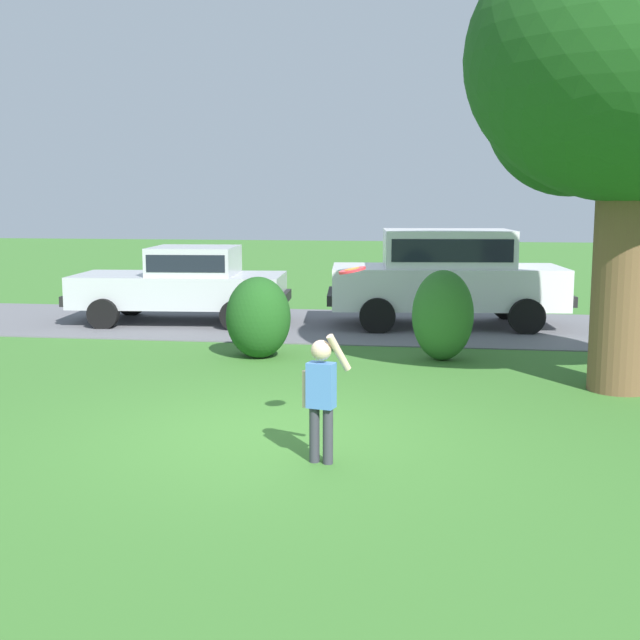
{
  "coord_description": "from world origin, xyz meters",
  "views": [
    {
      "loc": [
        1.71,
        -8.57,
        2.55
      ],
      "look_at": [
        0.3,
        1.06,
        1.1
      ],
      "focal_mm": 46.33,
      "sensor_mm": 36.0,
      "label": 1
    }
  ],
  "objects_px": {
    "parked_suv": "(447,273)",
    "frisbee": "(352,270)",
    "child_thrower": "(321,391)",
    "parked_sedan": "(184,282)"
  },
  "relations": [
    {
      "from": "parked_sedan",
      "to": "child_thrower",
      "type": "relative_size",
      "value": 3.51
    },
    {
      "from": "parked_suv",
      "to": "frisbee",
      "type": "bearing_deg",
      "value": -97.06
    },
    {
      "from": "child_thrower",
      "to": "parked_sedan",
      "type": "bearing_deg",
      "value": 115.41
    },
    {
      "from": "parked_sedan",
      "to": "frisbee",
      "type": "xyz_separation_m",
      "value": [
        4.28,
        -7.9,
        0.98
      ]
    },
    {
      "from": "parked_suv",
      "to": "child_thrower",
      "type": "height_order",
      "value": "parked_suv"
    },
    {
      "from": "parked_sedan",
      "to": "child_thrower",
      "type": "height_order",
      "value": "parked_sedan"
    },
    {
      "from": "parked_suv",
      "to": "child_thrower",
      "type": "relative_size",
      "value": 3.78
    },
    {
      "from": "parked_sedan",
      "to": "frisbee",
      "type": "relative_size",
      "value": 16.11
    },
    {
      "from": "parked_suv",
      "to": "frisbee",
      "type": "height_order",
      "value": "parked_suv"
    },
    {
      "from": "parked_suv",
      "to": "frisbee",
      "type": "distance_m",
      "value": 8.28
    }
  ]
}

